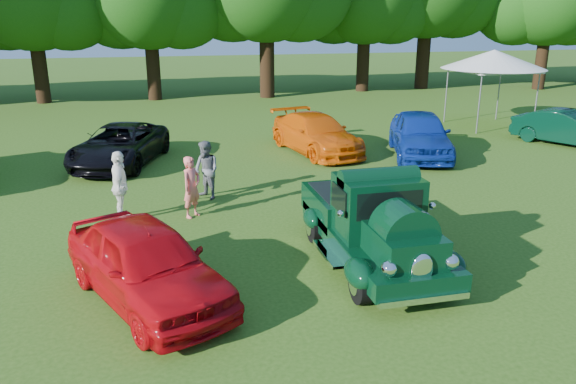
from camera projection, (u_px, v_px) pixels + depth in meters
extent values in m
plane|color=#2B4F12|center=(322.00, 264.00, 11.18)|extent=(120.00, 120.00, 0.00)
cylinder|color=black|center=(361.00, 283.00, 9.59)|extent=(0.22, 0.73, 0.73)
cylinder|color=black|center=(447.00, 273.00, 9.96)|extent=(0.22, 0.73, 0.73)
cylinder|color=black|center=(315.00, 226.00, 12.18)|extent=(0.22, 0.73, 0.73)
cylinder|color=black|center=(385.00, 220.00, 12.55)|extent=(0.22, 0.73, 0.73)
cube|color=black|center=(373.00, 239.00, 11.10)|extent=(1.69, 4.42, 0.33)
cube|color=black|center=(403.00, 246.00, 9.75)|extent=(1.08, 1.43, 0.61)
cube|color=black|center=(377.00, 206.00, 10.76)|extent=(1.53, 1.13, 1.18)
cube|color=black|center=(389.00, 205.00, 10.19)|extent=(1.28, 0.06, 0.51)
cube|color=black|center=(351.00, 204.00, 12.26)|extent=(1.69, 2.01, 0.57)
cube|color=black|center=(351.00, 192.00, 12.18)|extent=(1.45, 1.77, 0.05)
ellipsoid|color=black|center=(359.00, 273.00, 9.53)|extent=(0.49, 0.84, 0.49)
ellipsoid|color=black|center=(450.00, 263.00, 9.91)|extent=(0.49, 0.84, 0.49)
ellipsoid|color=black|center=(312.00, 218.00, 12.12)|extent=(0.37, 0.71, 0.41)
ellipsoid|color=black|center=(388.00, 212.00, 12.51)|extent=(0.37, 0.71, 0.41)
ellipsoid|color=white|center=(422.00, 270.00, 9.10)|extent=(0.40, 0.12, 0.59)
sphere|color=white|center=(389.00, 269.00, 9.02)|extent=(0.28, 0.28, 0.28)
sphere|color=white|center=(451.00, 262.00, 9.27)|extent=(0.28, 0.28, 0.28)
cube|color=white|center=(424.00, 300.00, 9.10)|extent=(1.59, 0.11, 0.11)
cube|color=white|center=(336.00, 207.00, 13.32)|extent=(1.59, 0.11, 0.11)
imported|color=#AF070E|center=(146.00, 263.00, 9.58)|extent=(3.23, 4.41, 1.40)
imported|color=black|center=(120.00, 145.00, 18.41)|extent=(3.57, 5.16, 1.31)
imported|color=#DB5507|center=(316.00, 134.00, 20.06)|extent=(2.77, 4.93, 1.35)
imported|color=navy|center=(420.00, 134.00, 19.49)|extent=(3.17, 4.93, 1.56)
imported|color=black|center=(567.00, 128.00, 21.22)|extent=(3.10, 4.10, 1.30)
imported|color=#F86B66|center=(192.00, 187.00, 13.59)|extent=(0.65, 0.65, 1.51)
imported|color=slate|center=(206.00, 170.00, 14.94)|extent=(0.91, 0.96, 1.57)
imported|color=white|center=(120.00, 187.00, 13.27)|extent=(0.42, 1.01, 1.72)
cube|color=silver|center=(493.00, 70.00, 24.27)|extent=(3.02, 3.02, 0.12)
cone|color=silver|center=(494.00, 59.00, 24.13)|extent=(4.43, 4.43, 0.80)
cylinder|color=slate|center=(479.00, 105.00, 23.09)|extent=(0.06, 0.06, 2.41)
cylinder|color=slate|center=(446.00, 96.00, 25.59)|extent=(0.06, 0.06, 2.41)
cylinder|color=slate|center=(536.00, 102.00, 23.71)|extent=(0.06, 0.06, 2.41)
cylinder|color=slate|center=(499.00, 94.00, 26.21)|extent=(0.06, 0.06, 2.41)
cylinder|color=black|center=(40.00, 68.00, 30.98)|extent=(0.77, 0.77, 3.87)
cylinder|color=black|center=(153.00, 66.00, 32.16)|extent=(0.77, 0.77, 3.87)
cylinder|color=black|center=(267.00, 60.00, 33.06)|extent=(0.87, 0.87, 4.33)
cylinder|color=black|center=(363.00, 59.00, 35.86)|extent=(0.80, 0.80, 3.99)
cylinder|color=black|center=(423.00, 55.00, 37.04)|extent=(0.88, 0.88, 4.42)
cylinder|color=black|center=(542.00, 60.00, 36.75)|extent=(0.76, 0.76, 3.82)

